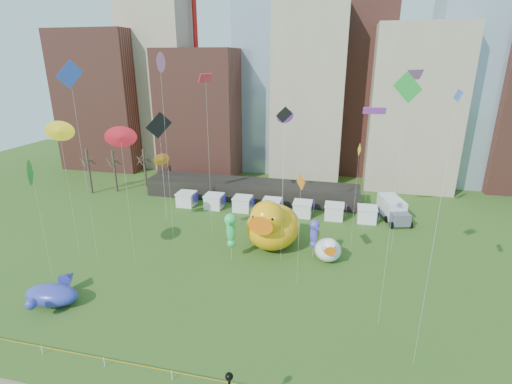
% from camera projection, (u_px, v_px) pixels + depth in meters
% --- Properties ---
extents(ground, '(160.00, 160.00, 0.00)m').
position_uv_depth(ground, '(172.00, 380.00, 30.40)').
color(ground, '#34551A').
rests_on(ground, ground).
extents(skyline, '(101.00, 23.00, 68.00)m').
position_uv_depth(skyline, '(303.00, 72.00, 79.03)').
color(skyline, brown).
rests_on(skyline, ground).
extents(pavilion, '(38.00, 6.00, 3.20)m').
position_uv_depth(pavilion, '(251.00, 190.00, 69.36)').
color(pavilion, black).
rests_on(pavilion, ground).
extents(vendor_tents, '(33.24, 2.80, 2.40)m').
position_uv_depth(vendor_tents, '(272.00, 207.00, 62.92)').
color(vendor_tents, white).
rests_on(vendor_tents, ground).
extents(bare_trees, '(8.44, 6.44, 8.50)m').
position_uv_depth(bare_trees, '(116.00, 170.00, 72.92)').
color(bare_trees, '#382B21').
rests_on(bare_trees, ground).
extents(caution_tape, '(50.00, 0.06, 0.90)m').
position_uv_depth(caution_tape, '(172.00, 373.00, 30.18)').
color(caution_tape, white).
rests_on(caution_tape, ground).
extents(big_duck, '(8.00, 10.06, 7.41)m').
position_uv_depth(big_duck, '(272.00, 225.00, 50.42)').
color(big_duck, '#FFA70D').
rests_on(big_duck, ground).
extents(small_duck, '(3.85, 4.77, 3.48)m').
position_uv_depth(small_duck, '(328.00, 249.00, 47.83)').
color(small_duck, white).
rests_on(small_duck, ground).
extents(seahorse_green, '(1.52, 1.92, 6.26)m').
position_uv_depth(seahorse_green, '(231.00, 228.00, 47.21)').
color(seahorse_green, silver).
rests_on(seahorse_green, ground).
extents(seahorse_purple, '(1.64, 1.82, 5.18)m').
position_uv_depth(seahorse_purple, '(314.00, 231.00, 47.98)').
color(seahorse_purple, silver).
rests_on(seahorse_purple, ground).
extents(whale_inflatable, '(5.85, 7.29, 2.49)m').
position_uv_depth(whale_inflatable, '(53.00, 293.00, 39.60)').
color(whale_inflatable, '#38348E').
rests_on(whale_inflatable, ground).
extents(box_truck, '(4.71, 8.02, 3.21)m').
position_uv_depth(box_truck, '(393.00, 209.00, 60.54)').
color(box_truck, silver).
rests_on(box_truck, ground).
extents(kite_0, '(2.28, 1.09, 17.10)m').
position_uv_depth(kite_0, '(120.00, 137.00, 41.86)').
color(kite_0, silver).
rests_on(kite_0, ground).
extents(kite_1, '(0.65, 2.30, 24.76)m').
position_uv_depth(kite_1, '(160.00, 63.00, 44.87)').
color(kite_1, silver).
rests_on(kite_1, ground).
extents(kite_2, '(3.08, 2.30, 16.87)m').
position_uv_depth(kite_2, '(159.00, 126.00, 55.29)').
color(kite_2, silver).
rests_on(kite_2, ground).
extents(kite_3, '(1.84, 2.30, 13.98)m').
position_uv_depth(kite_3, '(32.00, 173.00, 40.48)').
color(kite_3, silver).
rests_on(kite_3, ground).
extents(kite_4, '(2.40, 0.80, 17.17)m').
position_uv_depth(kite_4, '(59.00, 131.00, 45.07)').
color(kite_4, silver).
rests_on(kite_4, ground).
extents(kite_5, '(1.54, 2.68, 23.95)m').
position_uv_depth(kite_5, '(70.00, 79.00, 41.64)').
color(kite_5, silver).
rests_on(kite_5, ground).
extents(kite_6, '(1.21, 1.60, 10.44)m').
position_uv_depth(kite_6, '(162.00, 160.00, 58.36)').
color(kite_6, silver).
rests_on(kite_6, ground).
extents(kite_7, '(2.89, 0.63, 18.17)m').
position_uv_depth(kite_7, '(374.00, 112.00, 49.17)').
color(kite_7, silver).
rests_on(kite_7, ground).
extents(kite_8, '(0.76, 3.43, 22.32)m').
position_uv_depth(kite_8, '(206.00, 79.00, 47.37)').
color(kite_8, silver).
rests_on(kite_8, ground).
extents(kite_9, '(2.58, 3.33, 22.87)m').
position_uv_depth(kite_9, '(413.00, 76.00, 43.89)').
color(kite_9, silver).
rests_on(kite_9, ground).
extents(kite_10, '(1.84, 0.10, 19.14)m').
position_uv_depth(kite_10, '(284.00, 122.00, 42.30)').
color(kite_10, silver).
rests_on(kite_10, ground).
extents(kite_11, '(2.30, 0.75, 23.12)m').
position_uv_depth(kite_11, '(407.00, 96.00, 29.72)').
color(kite_11, silver).
rests_on(kite_11, ground).
extents(kite_12, '(0.31, 1.58, 14.70)m').
position_uv_depth(kite_12, '(359.00, 155.00, 45.24)').
color(kite_12, silver).
rests_on(kite_12, ground).
extents(kite_13, '(0.57, 2.04, 22.09)m').
position_uv_depth(kite_13, '(457.00, 101.00, 25.01)').
color(kite_13, silver).
rests_on(kite_13, ground).
extents(kite_14, '(1.20, 2.75, 12.51)m').
position_uv_depth(kite_14, '(301.00, 182.00, 39.42)').
color(kite_14, silver).
rests_on(kite_14, ground).
extents(kite_15, '(1.35, 1.36, 18.13)m').
position_uv_depth(kite_15, '(285.00, 117.00, 47.69)').
color(kite_15, silver).
rests_on(kite_15, ground).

